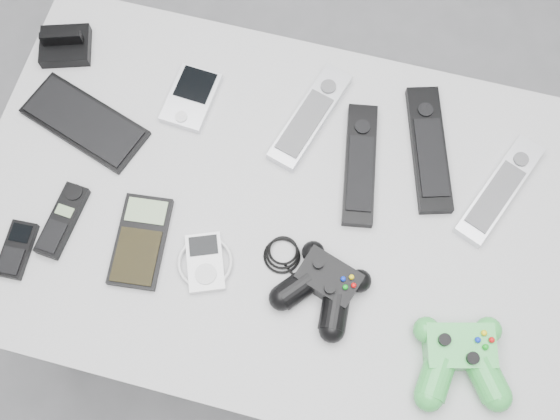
% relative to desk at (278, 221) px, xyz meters
% --- Properties ---
extents(floor, '(3.50, 3.50, 0.00)m').
position_rel_desk_xyz_m(floor, '(-0.01, -0.09, -0.68)').
color(floor, slate).
rests_on(floor, ground).
extents(desk, '(1.12, 0.72, 0.75)m').
position_rel_desk_xyz_m(desk, '(0.00, 0.00, 0.00)').
color(desk, '#A5A4A7').
rests_on(desk, floor).
extents(pda_keyboard, '(0.26, 0.17, 0.01)m').
position_rel_desk_xyz_m(pda_keyboard, '(-0.40, 0.08, 0.07)').
color(pda_keyboard, black).
rests_on(pda_keyboard, desk).
extents(dock_bracket, '(0.12, 0.11, 0.05)m').
position_rel_desk_xyz_m(dock_bracket, '(-0.49, 0.22, 0.09)').
color(dock_bracket, black).
rests_on(dock_bracket, desk).
extents(pda, '(0.09, 0.13, 0.02)m').
position_rel_desk_xyz_m(pda, '(-0.22, 0.18, 0.08)').
color(pda, silver).
rests_on(pda, desk).
extents(remote_silver_a, '(0.12, 0.23, 0.03)m').
position_rel_desk_xyz_m(remote_silver_a, '(0.01, 0.19, 0.08)').
color(remote_silver_a, silver).
rests_on(remote_silver_a, desk).
extents(remote_black_a, '(0.09, 0.24, 0.02)m').
position_rel_desk_xyz_m(remote_black_a, '(0.13, 0.12, 0.08)').
color(remote_black_a, black).
rests_on(remote_black_a, desk).
extents(remote_black_b, '(0.13, 0.26, 0.02)m').
position_rel_desk_xyz_m(remote_black_b, '(0.24, 0.18, 0.08)').
color(remote_black_b, black).
rests_on(remote_black_b, desk).
extents(remote_silver_b, '(0.14, 0.24, 0.02)m').
position_rel_desk_xyz_m(remote_silver_b, '(0.38, 0.13, 0.08)').
color(remote_silver_b, silver).
rests_on(remote_silver_b, desk).
extents(mobile_phone, '(0.05, 0.11, 0.02)m').
position_rel_desk_xyz_m(mobile_phone, '(-0.43, -0.19, 0.07)').
color(mobile_phone, black).
rests_on(mobile_phone, desk).
extents(cordless_handset, '(0.05, 0.14, 0.02)m').
position_rel_desk_xyz_m(cordless_handset, '(-0.37, -0.12, 0.08)').
color(cordless_handset, black).
rests_on(cordless_handset, desk).
extents(calculator, '(0.10, 0.18, 0.02)m').
position_rel_desk_xyz_m(calculator, '(-0.22, -0.12, 0.07)').
color(calculator, black).
rests_on(calculator, desk).
extents(mp3_player, '(0.13, 0.13, 0.02)m').
position_rel_desk_xyz_m(mp3_player, '(-0.10, -0.13, 0.07)').
color(mp3_player, white).
rests_on(mp3_player, desk).
extents(controller_black, '(0.28, 0.22, 0.05)m').
position_rel_desk_xyz_m(controller_black, '(0.11, -0.12, 0.09)').
color(controller_black, black).
rests_on(controller_black, desk).
extents(controller_green, '(0.19, 0.20, 0.05)m').
position_rel_desk_xyz_m(controller_green, '(0.36, -0.18, 0.09)').
color(controller_green, '#278F28').
rests_on(controller_green, desk).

